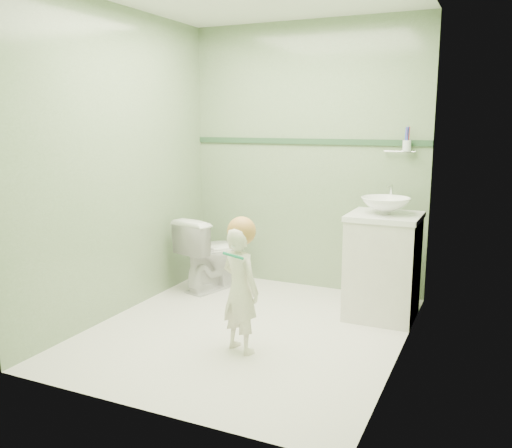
% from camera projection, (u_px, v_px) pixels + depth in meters
% --- Properties ---
extents(ground, '(2.50, 2.50, 0.00)m').
position_uv_depth(ground, '(248.00, 330.00, 4.02)').
color(ground, white).
rests_on(ground, ground).
extents(room_shell, '(2.50, 2.54, 2.40)m').
position_uv_depth(room_shell, '(247.00, 169.00, 3.79)').
color(room_shell, gray).
rests_on(room_shell, ground).
extents(trim_stripe, '(2.20, 0.02, 0.05)m').
position_uv_depth(trim_stripe, '(306.00, 141.00, 4.87)').
color(trim_stripe, '#2C4F32').
rests_on(trim_stripe, room_shell).
extents(vanity, '(0.52, 0.50, 0.80)m').
position_uv_depth(vanity, '(383.00, 268.00, 4.22)').
color(vanity, beige).
rests_on(vanity, ground).
extents(counter, '(0.54, 0.52, 0.04)m').
position_uv_depth(counter, '(385.00, 216.00, 4.15)').
color(counter, white).
rests_on(counter, vanity).
extents(basin, '(0.37, 0.37, 0.13)m').
position_uv_depth(basin, '(386.00, 206.00, 4.13)').
color(basin, white).
rests_on(basin, counter).
extents(faucet, '(0.03, 0.13, 0.18)m').
position_uv_depth(faucet, '(391.00, 192.00, 4.28)').
color(faucet, silver).
rests_on(faucet, counter).
extents(cup_holder, '(0.26, 0.07, 0.21)m').
position_uv_depth(cup_holder, '(406.00, 145.00, 4.46)').
color(cup_holder, silver).
rests_on(cup_holder, room_shell).
extents(toilet, '(0.54, 0.74, 0.67)m').
position_uv_depth(toilet, '(212.00, 253.00, 4.97)').
color(toilet, white).
rests_on(toilet, ground).
extents(toddler, '(0.37, 0.31, 0.86)m').
position_uv_depth(toddler, '(240.00, 290.00, 3.59)').
color(toddler, beige).
rests_on(toddler, ground).
extents(hair_cap, '(0.19, 0.19, 0.19)m').
position_uv_depth(hair_cap, '(242.00, 231.00, 3.54)').
color(hair_cap, '#BB813E').
rests_on(hair_cap, toddler).
extents(teal_toothbrush, '(0.11, 0.14, 0.08)m').
position_uv_depth(teal_toothbrush, '(233.00, 255.00, 3.40)').
color(teal_toothbrush, '#178B5F').
rests_on(teal_toothbrush, toddler).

